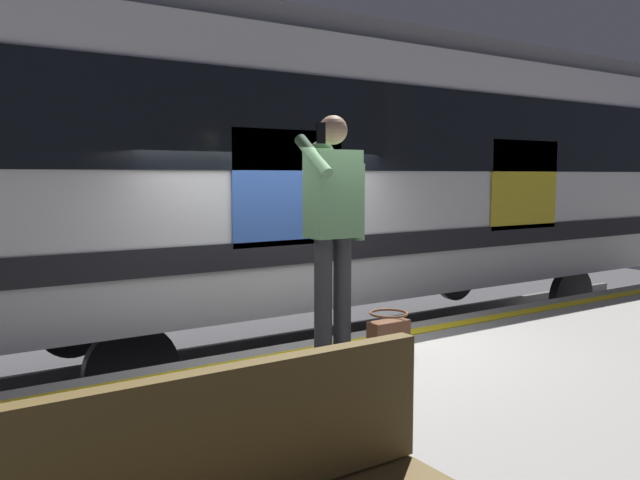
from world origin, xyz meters
TOP-DOWN VIEW (x-y plane):
  - ground_plane at (0.00, 0.00)m, footprint 24.13×24.13m
  - platform at (0.00, 1.93)m, footprint 13.51×3.86m
  - safety_line at (0.00, 0.30)m, footprint 13.24×0.16m
  - track_rail_near at (0.00, -1.32)m, footprint 17.56×0.08m
  - track_rail_far at (0.00, -2.76)m, footprint 17.56×0.08m
  - train_carriage at (-1.90, -2.04)m, footprint 9.65×2.85m
  - passenger at (0.10, 0.55)m, footprint 0.57×0.55m
  - handbag at (-0.31, 0.74)m, footprint 0.34×0.31m

SIDE VIEW (x-z plane):
  - ground_plane at x=0.00m, z-range 0.00..0.00m
  - track_rail_near at x=0.00m, z-range 0.00..0.16m
  - track_rail_far at x=0.00m, z-range 0.00..0.16m
  - platform at x=0.00m, z-range 0.00..0.87m
  - safety_line at x=0.00m, z-range 0.87..0.88m
  - handbag at x=-0.31m, z-range 0.86..1.21m
  - passenger at x=0.10m, z-range 1.05..2.92m
  - train_carriage at x=-1.90m, z-range 0.54..4.29m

